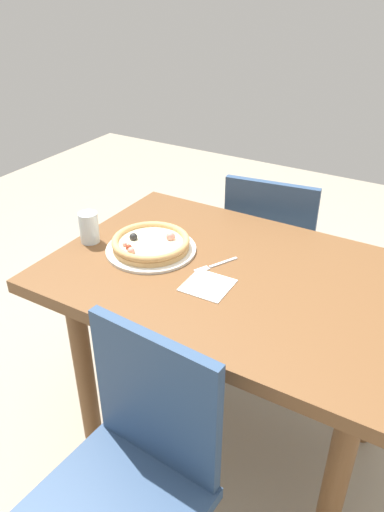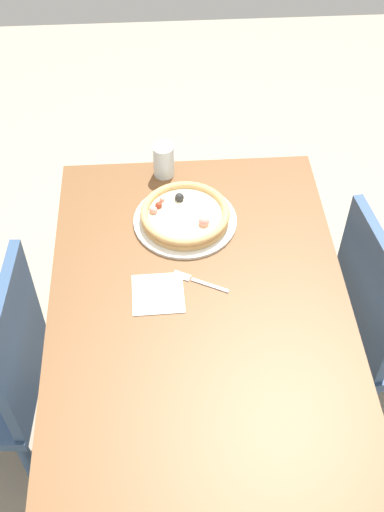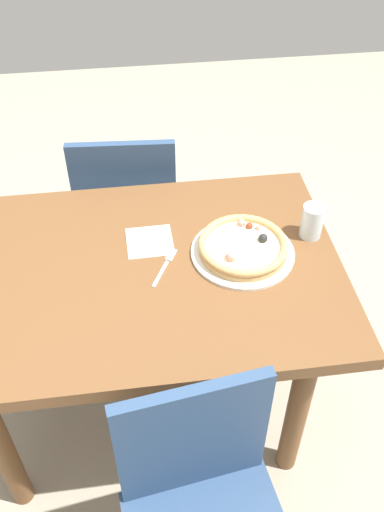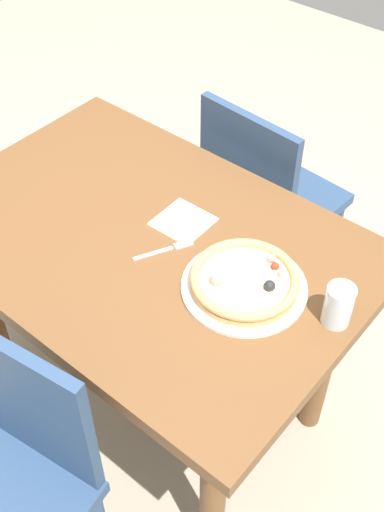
# 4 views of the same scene
# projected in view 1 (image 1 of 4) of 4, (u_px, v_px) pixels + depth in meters

# --- Properties ---
(ground_plane) EXTENTS (6.00, 6.00, 0.00)m
(ground_plane) POSITION_uv_depth(u_px,v_px,m) (227.00, 435.00, 1.97)
(ground_plane) COLOR #9E937F
(dining_table) EXTENTS (1.20, 0.81, 0.77)m
(dining_table) POSITION_uv_depth(u_px,v_px,m) (234.00, 303.00, 1.63)
(dining_table) COLOR brown
(dining_table) RESTS_ON ground
(chair_near) EXTENTS (0.45, 0.45, 0.89)m
(chair_near) POSITION_uv_depth(u_px,v_px,m) (272.00, 255.00, 2.22)
(chair_near) COLOR navy
(chair_near) RESTS_ON ground
(chair_far) EXTENTS (0.43, 0.43, 0.89)m
(chair_far) POSITION_uv_depth(u_px,v_px,m) (129.00, 481.00, 1.25)
(chair_far) COLOR navy
(chair_far) RESTS_ON ground
(plate) EXTENTS (0.31, 0.31, 0.01)m
(plate) POSITION_uv_depth(u_px,v_px,m) (151.00, 249.00, 1.69)
(plate) COLOR silver
(plate) RESTS_ON dining_table
(pizza) EXTENTS (0.27, 0.27, 0.05)m
(pizza) POSITION_uv_depth(u_px,v_px,m) (151.00, 243.00, 1.68)
(pizza) COLOR tan
(pizza) RESTS_ON plate
(fork) EXTENTS (0.09, 0.15, 0.00)m
(fork) POSITION_uv_depth(u_px,v_px,m) (213.00, 266.00, 1.60)
(fork) COLOR silver
(fork) RESTS_ON dining_table
(drinking_glass) EXTENTS (0.07, 0.07, 0.11)m
(drinking_glass) POSITION_uv_depth(u_px,v_px,m) (89.00, 227.00, 1.72)
(drinking_glass) COLOR silver
(drinking_glass) RESTS_ON dining_table
(napkin) EXTENTS (0.14, 0.14, 0.00)m
(napkin) POSITION_uv_depth(u_px,v_px,m) (208.00, 285.00, 1.51)
(napkin) COLOR white
(napkin) RESTS_ON dining_table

